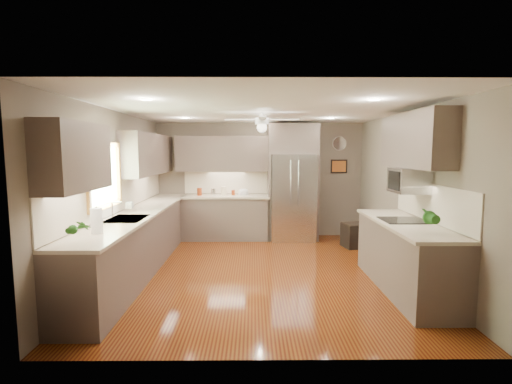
{
  "coord_description": "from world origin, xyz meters",
  "views": [
    {
      "loc": [
        -0.14,
        -5.67,
        1.89
      ],
      "look_at": [
        -0.09,
        0.6,
        1.19
      ],
      "focal_mm": 26.0,
      "sensor_mm": 36.0,
      "label": 1
    }
  ],
  "objects_px": {
    "soap_bottle": "(130,205)",
    "microwave": "(409,180)",
    "paper_towel": "(97,221)",
    "potted_plant_left": "(79,228)",
    "canister_d": "(233,193)",
    "stool": "(355,235)",
    "canister_a": "(200,192)",
    "potted_plant_right": "(429,217)",
    "canister_c": "(224,191)",
    "bowl": "(243,194)",
    "refrigerator": "(293,184)",
    "canister_b": "(213,192)"
  },
  "relations": [
    {
      "from": "canister_b",
      "to": "microwave",
      "type": "relative_size",
      "value": 0.26
    },
    {
      "from": "soap_bottle",
      "to": "potted_plant_right",
      "type": "relative_size",
      "value": 0.59
    },
    {
      "from": "canister_a",
      "to": "canister_b",
      "type": "bearing_deg",
      "value": 12.6
    },
    {
      "from": "soap_bottle",
      "to": "microwave",
      "type": "height_order",
      "value": "microwave"
    },
    {
      "from": "bowl",
      "to": "microwave",
      "type": "xyz_separation_m",
      "value": [
        2.38,
        -2.77,
        0.51
      ]
    },
    {
      "from": "potted_plant_left",
      "to": "potted_plant_right",
      "type": "distance_m",
      "value": 3.9
    },
    {
      "from": "potted_plant_left",
      "to": "bowl",
      "type": "relative_size",
      "value": 1.41
    },
    {
      "from": "potted_plant_left",
      "to": "paper_towel",
      "type": "height_order",
      "value": "same"
    },
    {
      "from": "potted_plant_left",
      "to": "stool",
      "type": "bearing_deg",
      "value": 41.41
    },
    {
      "from": "refrigerator",
      "to": "canister_a",
      "type": "bearing_deg",
      "value": 179.02
    },
    {
      "from": "potted_plant_left",
      "to": "refrigerator",
      "type": "relative_size",
      "value": 0.13
    },
    {
      "from": "canister_a",
      "to": "potted_plant_right",
      "type": "distance_m",
      "value": 4.83
    },
    {
      "from": "bowl",
      "to": "refrigerator",
      "type": "distance_m",
      "value": 1.07
    },
    {
      "from": "bowl",
      "to": "potted_plant_left",
      "type": "bearing_deg",
      "value": -111.24
    },
    {
      "from": "canister_b",
      "to": "paper_towel",
      "type": "xyz_separation_m",
      "value": [
        -0.95,
        -3.7,
        0.07
      ]
    },
    {
      "from": "canister_d",
      "to": "bowl",
      "type": "distance_m",
      "value": 0.22
    },
    {
      "from": "canister_d",
      "to": "stool",
      "type": "distance_m",
      "value": 2.65
    },
    {
      "from": "canister_c",
      "to": "stool",
      "type": "relative_size",
      "value": 0.39
    },
    {
      "from": "canister_a",
      "to": "microwave",
      "type": "distance_m",
      "value": 4.32
    },
    {
      "from": "potted_plant_right",
      "to": "stool",
      "type": "xyz_separation_m",
      "value": [
        -0.07,
        2.87,
        -0.88
      ]
    },
    {
      "from": "microwave",
      "to": "paper_towel",
      "type": "distance_m",
      "value": 4.1
    },
    {
      "from": "canister_a",
      "to": "stool",
      "type": "xyz_separation_m",
      "value": [
        3.14,
        -0.73,
        -0.78
      ]
    },
    {
      "from": "soap_bottle",
      "to": "paper_towel",
      "type": "xyz_separation_m",
      "value": [
        0.13,
        -1.55,
        0.03
      ]
    },
    {
      "from": "potted_plant_right",
      "to": "stool",
      "type": "height_order",
      "value": "potted_plant_right"
    },
    {
      "from": "bowl",
      "to": "stool",
      "type": "distance_m",
      "value": 2.44
    },
    {
      "from": "soap_bottle",
      "to": "potted_plant_left",
      "type": "bearing_deg",
      "value": -86.31
    },
    {
      "from": "stool",
      "to": "soap_bottle",
      "type": "bearing_deg",
      "value": -161.03
    },
    {
      "from": "potted_plant_right",
      "to": "paper_towel",
      "type": "distance_m",
      "value": 3.88
    },
    {
      "from": "canister_b",
      "to": "canister_c",
      "type": "relative_size",
      "value": 0.75
    },
    {
      "from": "canister_d",
      "to": "microwave",
      "type": "bearing_deg",
      "value": -46.84
    },
    {
      "from": "bowl",
      "to": "stool",
      "type": "bearing_deg",
      "value": -18.86
    },
    {
      "from": "canister_d",
      "to": "canister_c",
      "type": "bearing_deg",
      "value": -179.16
    },
    {
      "from": "bowl",
      "to": "refrigerator",
      "type": "relative_size",
      "value": 0.09
    },
    {
      "from": "canister_c",
      "to": "potted_plant_left",
      "type": "xyz_separation_m",
      "value": [
        -1.18,
        -4.11,
        0.07
      ]
    },
    {
      "from": "canister_a",
      "to": "bowl",
      "type": "height_order",
      "value": "canister_a"
    },
    {
      "from": "stool",
      "to": "paper_towel",
      "type": "bearing_deg",
      "value": -142.67
    },
    {
      "from": "microwave",
      "to": "canister_a",
      "type": "bearing_deg",
      "value": 140.38
    },
    {
      "from": "potted_plant_right",
      "to": "canister_d",
      "type": "bearing_deg",
      "value": 124.5
    },
    {
      "from": "canister_a",
      "to": "potted_plant_right",
      "type": "height_order",
      "value": "potted_plant_right"
    },
    {
      "from": "microwave",
      "to": "canister_c",
      "type": "bearing_deg",
      "value": 135.34
    },
    {
      "from": "canister_b",
      "to": "refrigerator",
      "type": "relative_size",
      "value": 0.06
    },
    {
      "from": "canister_b",
      "to": "soap_bottle",
      "type": "height_order",
      "value": "soap_bottle"
    },
    {
      "from": "potted_plant_left",
      "to": "refrigerator",
      "type": "xyz_separation_m",
      "value": [
        2.65,
        4.05,
        0.09
      ]
    },
    {
      "from": "canister_a",
      "to": "bowl",
      "type": "relative_size",
      "value": 0.74
    },
    {
      "from": "soap_bottle",
      "to": "canister_b",
      "type": "bearing_deg",
      "value": 63.31
    },
    {
      "from": "canister_c",
      "to": "canister_d",
      "type": "bearing_deg",
      "value": 0.84
    },
    {
      "from": "potted_plant_right",
      "to": "bowl",
      "type": "height_order",
      "value": "potted_plant_right"
    },
    {
      "from": "potted_plant_left",
      "to": "potted_plant_right",
      "type": "bearing_deg",
      "value": 7.09
    },
    {
      "from": "potted_plant_right",
      "to": "microwave",
      "type": "xyz_separation_m",
      "value": [
        0.1,
        0.86,
        0.36
      ]
    },
    {
      "from": "potted_plant_left",
      "to": "bowl",
      "type": "bearing_deg",
      "value": 68.76
    }
  ]
}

